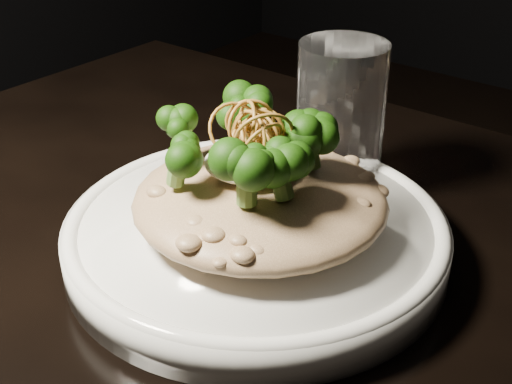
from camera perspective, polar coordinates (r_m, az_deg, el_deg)
plate at (r=0.55m, az=0.00°, el=-3.66°), size 0.29×0.29×0.03m
risotto at (r=0.52m, az=0.34°, el=-0.63°), size 0.19×0.19×0.04m
broccoli at (r=0.51m, az=-0.44°, el=3.76°), size 0.12×0.12×0.04m
cheese at (r=0.51m, az=-0.66°, el=2.44°), size 0.06×0.06×0.02m
shallots at (r=0.50m, az=0.07°, el=5.21°), size 0.05×0.05×0.04m
drinking_glass at (r=0.62m, az=6.74°, el=5.83°), size 0.09×0.09×0.13m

